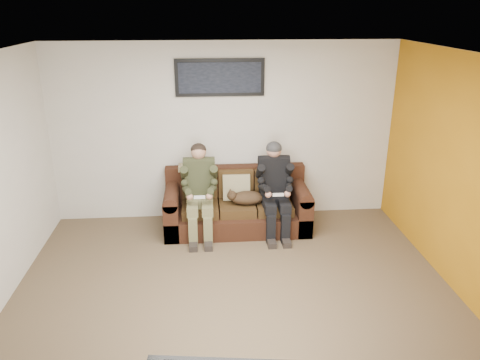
{
  "coord_description": "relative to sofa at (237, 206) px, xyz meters",
  "views": [
    {
      "loc": [
        -0.3,
        -4.37,
        3.05
      ],
      "look_at": [
        0.15,
        1.2,
        0.95
      ],
      "focal_mm": 35.0,
      "sensor_mm": 36.0,
      "label": 1
    }
  ],
  "objects": [
    {
      "name": "accent_wall_right",
      "position": [
        2.34,
        -1.82,
        0.98
      ],
      "size": [
        0.0,
        4.5,
        4.5
      ],
      "primitive_type": "plane",
      "rotation": [
        1.57,
        0.0,
        -1.57
      ],
      "color": "#B07111",
      "rests_on": "ground"
    },
    {
      "name": "throw_blanket",
      "position": [
        -0.62,
        0.26,
        0.52
      ],
      "size": [
        0.42,
        0.2,
        0.07
      ],
      "primitive_type": "cube",
      "color": "#C4BA90",
      "rests_on": "sofa"
    },
    {
      "name": "floor",
      "position": [
        -0.15,
        -1.82,
        -0.32
      ],
      "size": [
        5.0,
        5.0,
        0.0
      ],
      "primitive_type": "plane",
      "color": "brown",
      "rests_on": "ground"
    },
    {
      "name": "wall_right",
      "position": [
        2.35,
        -1.82,
        0.98
      ],
      "size": [
        0.0,
        4.5,
        4.5
      ],
      "primitive_type": "plane",
      "rotation": [
        1.57,
        0.0,
        -1.57
      ],
      "color": "beige",
      "rests_on": "ground"
    },
    {
      "name": "wall_back",
      "position": [
        -0.15,
        0.43,
        0.98
      ],
      "size": [
        5.0,
        0.0,
        5.0
      ],
      "primitive_type": "plane",
      "rotation": [
        1.57,
        0.0,
        0.0
      ],
      "color": "beige",
      "rests_on": "ground"
    },
    {
      "name": "person_left",
      "position": [
        -0.52,
        -0.17,
        0.39
      ],
      "size": [
        0.51,
        0.87,
        1.26
      ],
      "color": "olive",
      "rests_on": "sofa"
    },
    {
      "name": "framed_poster",
      "position": [
        -0.2,
        0.39,
        1.78
      ],
      "size": [
        1.25,
        0.05,
        0.52
      ],
      "color": "black",
      "rests_on": "wall_back"
    },
    {
      "name": "ceiling",
      "position": [
        -0.15,
        -1.82,
        2.28
      ],
      "size": [
        5.0,
        5.0,
        0.0
      ],
      "primitive_type": "plane",
      "rotation": [
        3.14,
        0.0,
        0.0
      ],
      "color": "silver",
      "rests_on": "ground"
    },
    {
      "name": "wall_front",
      "position": [
        -0.15,
        -4.07,
        0.98
      ],
      "size": [
        5.0,
        0.0,
        5.0
      ],
      "primitive_type": "plane",
      "rotation": [
        -1.57,
        0.0,
        0.0
      ],
      "color": "beige",
      "rests_on": "ground"
    },
    {
      "name": "throw_pillow",
      "position": [
        -0.0,
        0.04,
        0.28
      ],
      "size": [
        0.39,
        0.19,
        0.39
      ],
      "primitive_type": "cube",
      "rotation": [
        -0.21,
        0.0,
        0.0
      ],
      "color": "#968962",
      "rests_on": "sofa"
    },
    {
      "name": "sofa",
      "position": [
        0.0,
        0.0,
        0.0
      ],
      "size": [
        2.04,
        0.88,
        0.84
      ],
      "color": "#361B10",
      "rests_on": "ground"
    },
    {
      "name": "person_right",
      "position": [
        0.52,
        -0.17,
        0.39
      ],
      "size": [
        0.51,
        0.86,
        1.27
      ],
      "color": "black",
      "rests_on": "sofa"
    },
    {
      "name": "cat",
      "position": [
        0.12,
        -0.16,
        0.19
      ],
      "size": [
        0.66,
        0.26,
        0.24
      ],
      "color": "#49311C",
      "rests_on": "sofa"
    }
  ]
}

